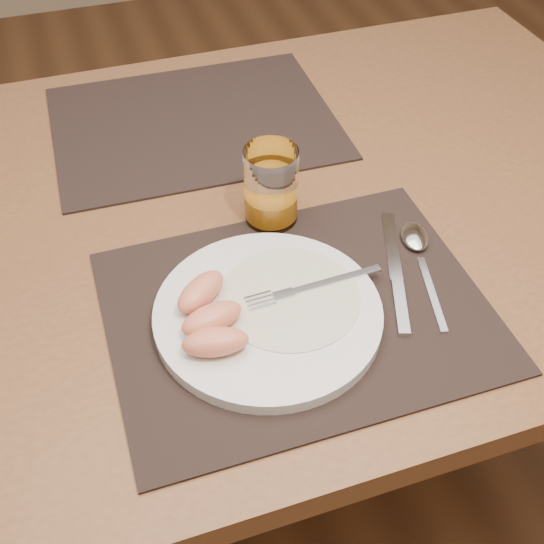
{
  "coord_description": "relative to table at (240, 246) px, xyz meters",
  "views": [
    {
      "loc": [
        -0.19,
        -0.73,
        1.36
      ],
      "look_at": [
        -0.0,
        -0.17,
        0.77
      ],
      "focal_mm": 45.0,
      "sensor_mm": 36.0,
      "label": 1
    }
  ],
  "objects": [
    {
      "name": "plate_dressing",
      "position": [
        0.0,
        -0.21,
        0.1
      ],
      "size": [
        0.17,
        0.17,
        0.0
      ],
      "color": "white",
      "rests_on": "plate"
    },
    {
      "name": "placemat_far",
      "position": [
        -0.01,
        0.22,
        0.09
      ],
      "size": [
        0.46,
        0.36,
        0.0
      ],
      "primitive_type": "cube",
      "rotation": [
        0.0,
        0.0,
        -0.03
      ],
      "color": "black",
      "rests_on": "table"
    },
    {
      "name": "ground",
      "position": [
        0.0,
        0.0,
        -0.67
      ],
      "size": [
        5.0,
        5.0,
        0.0
      ],
      "primitive_type": "plane",
      "color": "brown",
      "rests_on": "ground"
    },
    {
      "name": "plate",
      "position": [
        -0.03,
        -0.22,
        0.1
      ],
      "size": [
        0.27,
        0.27,
        0.02
      ],
      "primitive_type": "cylinder",
      "color": "white",
      "rests_on": "placemat_near"
    },
    {
      "name": "grapefruit_wedges",
      "position": [
        -0.1,
        -0.22,
        0.12
      ],
      "size": [
        0.08,
        0.14,
        0.03
      ],
      "color": "#EB865F",
      "rests_on": "plate"
    },
    {
      "name": "juice_glass",
      "position": [
        0.03,
        -0.05,
        0.14
      ],
      "size": [
        0.07,
        0.07,
        0.11
      ],
      "color": "white",
      "rests_on": "placemat_near"
    },
    {
      "name": "table",
      "position": [
        0.0,
        0.0,
        0.0
      ],
      "size": [
        1.4,
        0.9,
        0.75
      ],
      "color": "brown",
      "rests_on": "ground"
    },
    {
      "name": "fork",
      "position": [
        0.02,
        -0.21,
        0.11
      ],
      "size": [
        0.18,
        0.03,
        0.0
      ],
      "color": "silver",
      "rests_on": "plate"
    },
    {
      "name": "knife",
      "position": [
        0.14,
        -0.22,
        0.09
      ],
      "size": [
        0.09,
        0.21,
        0.01
      ],
      "color": "silver",
      "rests_on": "placemat_near"
    },
    {
      "name": "placemat_near",
      "position": [
        0.01,
        -0.22,
        0.09
      ],
      "size": [
        0.45,
        0.35,
        0.0
      ],
      "primitive_type": "cube",
      "rotation": [
        0.0,
        0.0,
        -0.0
      ],
      "color": "black",
      "rests_on": "table"
    },
    {
      "name": "spoon",
      "position": [
        0.2,
        -0.17,
        0.09
      ],
      "size": [
        0.07,
        0.19,
        0.01
      ],
      "color": "silver",
      "rests_on": "placemat_near"
    }
  ]
}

